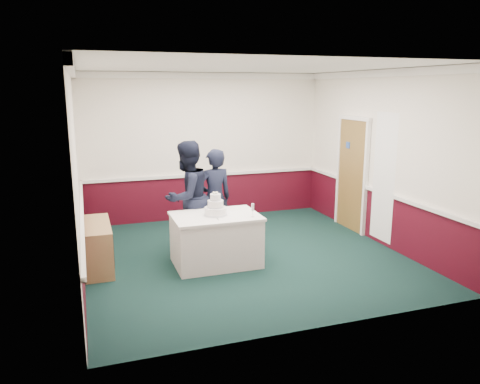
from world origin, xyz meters
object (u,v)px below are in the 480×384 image
object	(u,v)px
wedding_cake	(216,208)
person_woman	(214,198)
cake_table	(216,239)
champagne_flute	(253,208)
person_man	(187,197)
sideboard	(98,246)
cake_knife	(217,218)

from	to	relation	value
wedding_cake	person_woman	world-z (taller)	person_woman
cake_table	wedding_cake	size ratio (longest dim) A/B	3.63
cake_table	champagne_flute	size ratio (longest dim) A/B	6.44
champagne_flute	person_woman	bearing A→B (deg)	104.43
person_man	person_woman	distance (m)	0.52
sideboard	wedding_cake	size ratio (longest dim) A/B	3.30
sideboard	person_woman	world-z (taller)	person_woman
cake_knife	person_man	bearing A→B (deg)	111.05
cake_knife	cake_table	bearing A→B (deg)	87.18
cake_table	person_woman	size ratio (longest dim) A/B	0.78
cake_table	cake_knife	bearing A→B (deg)	-98.53
cake_knife	sideboard	bearing A→B (deg)	166.07
person_man	person_woman	world-z (taller)	person_man
cake_table	person_man	world-z (taller)	person_man
person_man	person_woman	xyz separation A→B (m)	(0.50, 0.11, -0.08)
sideboard	person_woman	distance (m)	2.06
person_woman	sideboard	bearing A→B (deg)	4.11
cake_table	person_man	bearing A→B (deg)	111.45
cake_table	person_woman	distance (m)	0.97
sideboard	cake_table	distance (m)	1.79
champagne_flute	person_man	size ratio (longest dim) A/B	0.11
cake_table	person_woman	world-z (taller)	person_woman
cake_knife	person_woman	size ratio (longest dim) A/B	0.13
champagne_flute	person_woman	distance (m)	1.15
cake_table	person_man	xyz separation A→B (m)	(-0.28, 0.72, 0.53)
cake_knife	person_woman	distance (m)	1.06
wedding_cake	sideboard	bearing A→B (deg)	166.72
cake_knife	person_man	distance (m)	0.96
person_man	wedding_cake	bearing A→B (deg)	76.73
cake_table	wedding_cake	world-z (taller)	wedding_cake
wedding_cake	person_man	world-z (taller)	person_man
cake_table	champagne_flute	xyz separation A→B (m)	(0.50, -0.28, 0.53)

